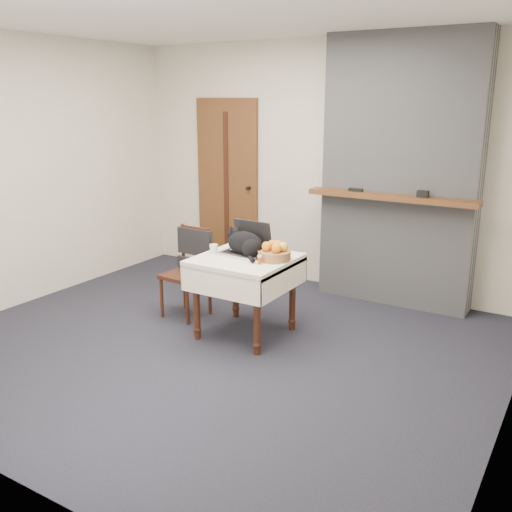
{
  "coord_description": "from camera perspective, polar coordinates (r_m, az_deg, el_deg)",
  "views": [
    {
      "loc": [
        2.58,
        -3.58,
        2.0
      ],
      "look_at": [
        0.23,
        0.29,
        0.74
      ],
      "focal_mm": 40.0,
      "sensor_mm": 36.0,
      "label": 1
    }
  ],
  "objects": [
    {
      "name": "door",
      "position": [
        6.79,
        -2.86,
        7.06
      ],
      "size": [
        0.82,
        0.1,
        2.0
      ],
      "color": "brown",
      "rests_on": "ground"
    },
    {
      "name": "room_shell",
      "position": [
        4.8,
        -1.23,
        12.71
      ],
      "size": [
        4.52,
        4.01,
        2.61
      ],
      "color": "beige",
      "rests_on": "ground"
    },
    {
      "name": "desk_clutter",
      "position": [
        4.76,
        1.64,
        -0.26
      ],
      "size": [
        0.14,
        0.02,
        0.01
      ],
      "primitive_type": "cube",
      "rotation": [
        0.0,
        0.0,
        0.06
      ],
      "color": "black",
      "rests_on": "side_table"
    },
    {
      "name": "cat",
      "position": [
        4.85,
        -1.06,
        1.22
      ],
      "size": [
        0.44,
        0.35,
        0.24
      ],
      "rotation": [
        0.0,
        0.0,
        -0.38
      ],
      "color": "black",
      "rests_on": "side_table"
    },
    {
      "name": "chimney",
      "position": [
        5.72,
        14.19,
        8.02
      ],
      "size": [
        1.62,
        0.48,
        2.6
      ],
      "color": "gray",
      "rests_on": "ground"
    },
    {
      "name": "cream_jar",
      "position": [
        4.93,
        -4.25,
        0.7
      ],
      "size": [
        0.07,
        0.07,
        0.08
      ],
      "primitive_type": "cylinder",
      "color": "silver",
      "rests_on": "side_table"
    },
    {
      "name": "laptop",
      "position": [
        4.92,
        -0.93,
        1.04
      ],
      "size": [
        0.39,
        0.34,
        0.28
      ],
      "rotation": [
        0.0,
        0.0,
        -0.05
      ],
      "color": "#B7B7BC",
      "rests_on": "side_table"
    },
    {
      "name": "fruit_basket",
      "position": [
        4.73,
        1.87,
        0.36
      ],
      "size": [
        0.27,
        0.27,
        0.16
      ],
      "color": "olive",
      "rests_on": "side_table"
    },
    {
      "name": "chair",
      "position": [
        5.39,
        -6.54,
        -0.31
      ],
      "size": [
        0.4,
        0.4,
        0.84
      ],
      "rotation": [
        0.0,
        0.0,
        -0.06
      ],
      "color": "#36190E",
      "rests_on": "ground"
    },
    {
      "name": "ground",
      "position": [
        4.85,
        -4.1,
        -8.89
      ],
      "size": [
        4.5,
        4.5,
        0.0
      ],
      "primitive_type": "plane",
      "color": "black",
      "rests_on": "ground"
    },
    {
      "name": "side_table",
      "position": [
        4.85,
        -1.08,
        -1.4
      ],
      "size": [
        0.78,
        0.78,
        0.7
      ],
      "color": "#36190E",
      "rests_on": "ground"
    },
    {
      "name": "pill_bottle",
      "position": [
        4.61,
        0.37,
        -0.36
      ],
      "size": [
        0.04,
        0.04,
        0.07
      ],
      "color": "#9F3713",
      "rests_on": "side_table"
    }
  ]
}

